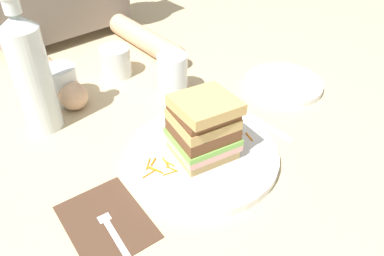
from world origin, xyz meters
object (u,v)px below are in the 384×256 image
Objects in this scene: empty_tumbler_0 at (62,84)px; empty_tumbler_1 at (116,62)px; side_plate at (283,84)px; knife at (256,120)px; napkin_dark at (106,221)px; main_plate at (202,155)px; water_bottle at (31,73)px; juice_glass at (173,77)px; sandwich at (203,127)px; fork at (112,230)px.

empty_tumbler_1 is at bearing 8.07° from empty_tumbler_0.
knife is at bearing -161.78° from side_plate.
napkin_dark is 0.47m from empty_tumbler_1.
main_plate is 0.38m from empty_tumbler_1.
empty_tumbler_0 is at bearing 40.70° from water_bottle.
juice_glass is at bearing 35.98° from napkin_dark.
sandwich is 0.24m from juice_glass.
main_plate reaches higher than fork.
fork is 1.94× the size of empty_tumbler_0.
sandwich is 0.68× the size of side_plate.
sandwich reaches higher than side_plate.
main_plate is at bearing -168.42° from side_plate.
sandwich is 1.69× the size of empty_tumbler_1.
empty_tumbler_0 is at bearing 73.79° from napkin_dark.
sandwich is at bearing -114.58° from juice_glass.
water_bottle is (-0.28, 0.07, 0.08)m from juice_glass.
juice_glass is at bearing 145.64° from side_plate.
knife is 0.16m from side_plate.
side_plate is (0.54, 0.08, 0.01)m from napkin_dark.
fork is at bearing -141.70° from juice_glass.
knife is at bearing 5.66° from sandwich.
juice_glass reaches higher than main_plate.
fork is 0.35m from water_bottle.
napkin_dark is 0.80× the size of knife.
fork is 0.58× the size of water_bottle.
main_plate is 0.37m from empty_tumbler_0.
fork is 0.89× the size of side_plate.
fork is (-0.22, -0.03, -0.00)m from main_plate.
water_bottle is at bearing 122.05° from sandwich.
napkin_dark is 0.39m from empty_tumbler_0.
main_plate is 0.36m from water_bottle.
sandwich reaches higher than empty_tumbler_0.
sandwich reaches higher than knife.
juice_glass is at bearing 65.42° from sandwich.
empty_tumbler_0 is at bearing 146.13° from side_plate.
main_plate is 2.26× the size of sandwich.
main_plate is at bearing -57.91° from water_bottle.
water_bottle reaches higher than empty_tumbler_1.
empty_tumbler_1 is 0.40× the size of side_plate.
side_plate reaches higher than napkin_dark.
main_plate is at bearing -174.59° from knife.
empty_tumbler_1 is at bearing 83.43° from main_plate.
empty_tumbler_1 reaches higher than knife.
water_bottle is (-0.35, 0.28, 0.13)m from knife.
empty_tumbler_1 is at bearing 109.50° from juice_glass.
sandwich is at bearing -57.95° from water_bottle.
water_bottle is 0.26m from empty_tumbler_1.
knife is 0.47m from water_bottle.
empty_tumbler_1 is (0.26, 0.41, 0.03)m from fork.
juice_glass reaches higher than napkin_dark.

